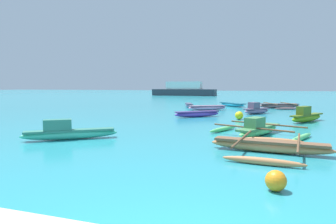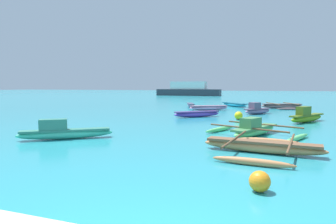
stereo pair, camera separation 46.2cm
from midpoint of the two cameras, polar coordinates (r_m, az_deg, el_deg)
moored_boat_0 at (r=9.91m, az=18.73°, el=-6.26°), size 3.75×3.70×0.43m
moored_boat_1 at (r=28.84m, az=4.80°, el=1.32°), size 1.53×2.84×0.39m
moored_boat_2 at (r=25.64m, az=8.26°, el=0.83°), size 3.27×2.39×0.40m
moored_boat_3 at (r=23.03m, az=17.15°, el=0.39°), size 2.05×2.40×0.87m
moored_boat_4 at (r=12.38m, az=-18.26°, el=-3.63°), size 3.20×2.56×0.80m
moored_boat_5 at (r=30.63m, az=12.99°, el=1.41°), size 3.11×3.35×0.37m
moored_boat_6 at (r=13.11m, az=17.13°, el=-3.23°), size 4.26×3.56×0.79m
moored_boat_7 at (r=18.96m, az=25.48°, el=-0.80°), size 2.19×3.10×0.92m
moored_boat_8 at (r=29.55m, az=21.27°, el=1.10°), size 3.79×4.44×0.48m
moored_boat_9 at (r=20.05m, az=6.16°, el=-0.34°), size 2.90×2.56×0.39m
mooring_buoy_0 at (r=6.39m, az=19.11°, el=-12.39°), size 0.42×0.42×0.42m
mooring_buoy_1 at (r=18.97m, az=13.98°, el=-0.66°), size 0.50×0.50×0.50m
distant_ferry at (r=62.53m, az=4.14°, el=4.22°), size 13.22×2.91×2.91m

